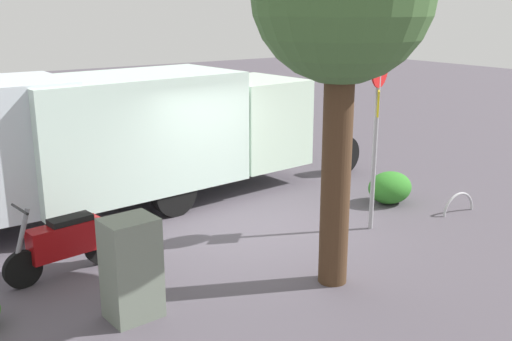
% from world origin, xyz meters
% --- Properties ---
extents(ground_plane, '(60.00, 60.00, 0.00)m').
position_xyz_m(ground_plane, '(0.00, 0.00, 0.00)').
color(ground_plane, '#4F4852').
extents(box_truck_near, '(7.93, 2.78, 2.66)m').
position_xyz_m(box_truck_near, '(0.33, -2.70, 1.52)').
color(box_truck_near, black).
rests_on(box_truck_near, ground).
extents(motorcycle, '(1.81, 0.59, 1.20)m').
position_xyz_m(motorcycle, '(3.43, -0.28, 0.52)').
color(motorcycle, black).
rests_on(motorcycle, ground).
extents(stop_sign, '(0.71, 0.33, 3.34)m').
position_xyz_m(stop_sign, '(-1.73, 1.01, 2.23)').
color(stop_sign, '#9E9EA3').
rests_on(stop_sign, ground).
extents(utility_cabinet, '(0.70, 0.59, 1.36)m').
position_xyz_m(utility_cabinet, '(3.13, 1.49, 0.68)').
color(utility_cabinet, slate).
rests_on(utility_cabinet, ground).
extents(bike_rack_hoop, '(0.85, 0.10, 0.85)m').
position_xyz_m(bike_rack_hoop, '(-3.75, 1.40, 0.00)').
color(bike_rack_hoop, '#B7B7BC').
rests_on(bike_rack_hoop, ground).
extents(shrub_near_sign, '(0.96, 0.79, 0.66)m').
position_xyz_m(shrub_near_sign, '(-3.10, 0.18, 0.33)').
color(shrub_near_sign, '#2F7B26').
rests_on(shrub_near_sign, ground).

